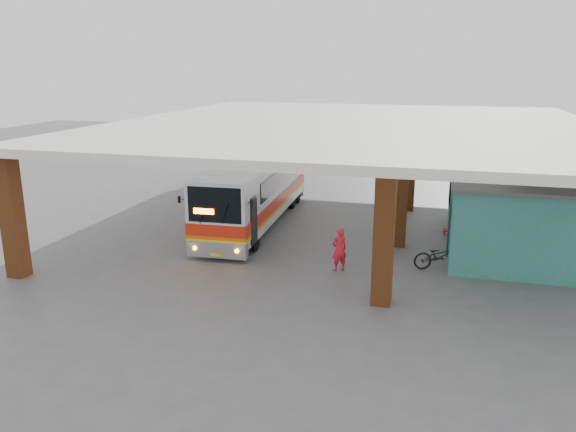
{
  "coord_description": "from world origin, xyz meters",
  "views": [
    {
      "loc": [
        4.51,
        -19.3,
        7.18
      ],
      "look_at": [
        -0.82,
        0.0,
        1.75
      ],
      "focal_mm": 35.0,
      "sensor_mm": 36.0,
      "label": 1
    }
  ],
  "objects_px": {
    "coach_bus": "(256,190)",
    "motorcycle": "(440,256)",
    "pedestrian": "(339,249)",
    "red_chair": "(450,227)"
  },
  "relations": [
    {
      "from": "motorcycle",
      "to": "pedestrian",
      "type": "xyz_separation_m",
      "value": [
        -3.48,
        -1.12,
        0.3
      ]
    },
    {
      "from": "coach_bus",
      "to": "red_chair",
      "type": "distance_m",
      "value": 8.81
    },
    {
      "from": "motorcycle",
      "to": "red_chair",
      "type": "relative_size",
      "value": 2.58
    },
    {
      "from": "coach_bus",
      "to": "motorcycle",
      "type": "distance_m",
      "value": 9.26
    },
    {
      "from": "motorcycle",
      "to": "red_chair",
      "type": "height_order",
      "value": "motorcycle"
    },
    {
      "from": "coach_bus",
      "to": "motorcycle",
      "type": "height_order",
      "value": "coach_bus"
    },
    {
      "from": "motorcycle",
      "to": "coach_bus",
      "type": "bearing_deg",
      "value": 46.74
    },
    {
      "from": "coach_bus",
      "to": "red_chair",
      "type": "relative_size",
      "value": 15.22
    },
    {
      "from": "pedestrian",
      "to": "red_chair",
      "type": "height_order",
      "value": "pedestrian"
    },
    {
      "from": "pedestrian",
      "to": "coach_bus",
      "type": "bearing_deg",
      "value": -83.05
    }
  ]
}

